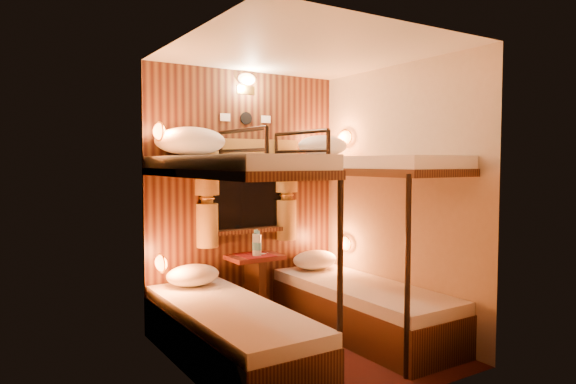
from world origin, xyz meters
TOP-DOWN VIEW (x-y plane):
  - floor at (0.00, 0.00)m, footprint 2.10×2.10m
  - ceiling at (0.00, 0.00)m, footprint 2.10×2.10m
  - wall_back at (0.00, 1.05)m, footprint 2.40×0.00m
  - wall_front at (0.00, -1.05)m, footprint 2.40×0.00m
  - wall_left at (-1.00, 0.00)m, footprint 0.00×2.40m
  - wall_right at (1.00, 0.00)m, footprint 0.00×2.40m
  - back_panel at (0.00, 1.04)m, footprint 2.00×0.03m
  - bunk_left at (-0.65, 0.07)m, footprint 0.72×1.90m
  - bunk_right at (0.65, 0.07)m, footprint 0.72×1.90m
  - window at (0.00, 1.00)m, footprint 1.00×0.12m
  - curtains at (0.00, 0.97)m, footprint 1.10×0.22m
  - back_fixtures at (0.00, 1.00)m, footprint 0.54×0.09m
  - reading_lamps at (-0.00, 0.70)m, footprint 2.00×0.20m
  - table at (0.00, 0.85)m, footprint 0.50×0.34m
  - bottle_left at (-0.01, 0.81)m, footprint 0.07×0.07m
  - bottle_right at (0.01, 0.80)m, footprint 0.07×0.07m
  - sachet_a at (0.08, 0.85)m, footprint 0.08×0.06m
  - sachet_b at (0.13, 0.88)m, footprint 0.07×0.06m
  - pillow_lower_left at (-0.65, 0.78)m, footprint 0.47×0.34m
  - pillow_lower_right at (0.65, 0.78)m, footprint 0.48×0.34m
  - pillow_upper_left at (-0.65, 0.80)m, footprint 0.62×0.44m
  - pillow_upper_right at (0.65, 0.66)m, footprint 0.52×0.37m

SIDE VIEW (x-z plane):
  - floor at x=0.00m, z-range 0.00..0.00m
  - table at x=0.00m, z-range 0.09..0.74m
  - pillow_lower_left at x=-0.65m, z-range 0.46..0.64m
  - pillow_lower_right at x=0.65m, z-range 0.46..0.64m
  - bunk_left at x=-0.65m, z-range -0.35..1.47m
  - bunk_right at x=0.65m, z-range -0.35..1.47m
  - sachet_b at x=0.13m, z-range 0.65..0.65m
  - sachet_a at x=0.08m, z-range 0.65..0.66m
  - bottle_right at x=0.01m, z-range 0.63..0.87m
  - bottle_left at x=-0.01m, z-range 0.63..0.88m
  - window at x=0.00m, z-range 0.79..1.58m
  - wall_back at x=0.00m, z-range 0.00..2.40m
  - wall_front at x=0.00m, z-range 0.00..2.40m
  - wall_left at x=-1.00m, z-range 0.00..2.40m
  - wall_right at x=1.00m, z-range 0.00..2.40m
  - back_panel at x=0.00m, z-range 0.00..2.40m
  - reading_lamps at x=0.00m, z-range 0.62..1.86m
  - curtains at x=0.00m, z-range 0.76..1.76m
  - pillow_upper_right at x=0.65m, z-range 1.59..1.79m
  - pillow_upper_left at x=-0.65m, z-range 1.59..1.83m
  - back_fixtures at x=0.00m, z-range 2.00..2.49m
  - ceiling at x=0.00m, z-range 2.40..2.40m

